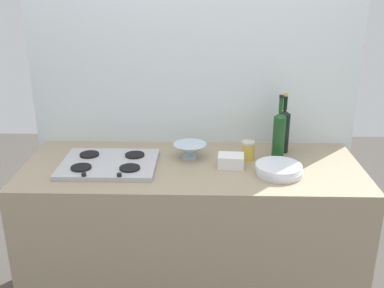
{
  "coord_description": "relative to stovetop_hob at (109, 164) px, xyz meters",
  "views": [
    {
      "loc": [
        0.06,
        -2.2,
        1.85
      ],
      "look_at": [
        0.0,
        0.0,
        1.02
      ],
      "focal_mm": 41.99,
      "sensor_mm": 36.0,
      "label": 1
    }
  ],
  "objects": [
    {
      "name": "counter_block",
      "position": [
        0.44,
        0.03,
        -0.46
      ],
      "size": [
        1.8,
        0.7,
        0.9
      ],
      "primitive_type": "cube",
      "color": "tan",
      "rests_on": "ground"
    },
    {
      "name": "backsplash_panel",
      "position": [
        0.44,
        0.41,
        0.18
      ],
      "size": [
        1.9,
        0.06,
        2.2
      ],
      "primitive_type": "cube",
      "color": "silver",
      "rests_on": "ground"
    },
    {
      "name": "stovetop_hob",
      "position": [
        0.0,
        0.0,
        0.0
      ],
      "size": [
        0.5,
        0.39,
        0.04
      ],
      "color": "#B2B2B7",
      "rests_on": "counter_block"
    },
    {
      "name": "plate_stack",
      "position": [
        0.89,
        -0.08,
        0.01
      ],
      "size": [
        0.24,
        0.24,
        0.05
      ],
      "color": "white",
      "rests_on": "counter_block"
    },
    {
      "name": "wine_bottle_leftmost",
      "position": [
        0.91,
        0.14,
        0.12
      ],
      "size": [
        0.07,
        0.07,
        0.36
      ],
      "color": "#19471E",
      "rests_on": "counter_block"
    },
    {
      "name": "wine_bottle_mid_left",
      "position": [
        0.95,
        0.24,
        0.12
      ],
      "size": [
        0.07,
        0.07,
        0.34
      ],
      "color": "black",
      "rests_on": "counter_block"
    },
    {
      "name": "mixing_bowl",
      "position": [
        0.43,
        0.13,
        0.03
      ],
      "size": [
        0.18,
        0.18,
        0.08
      ],
      "color": "silver",
      "rests_on": "counter_block"
    },
    {
      "name": "butter_dish",
      "position": [
        0.65,
        0.01,
        0.02
      ],
      "size": [
        0.14,
        0.11,
        0.07
      ],
      "primitive_type": "cube",
      "rotation": [
        0.0,
        0.0,
        -0.08
      ],
      "color": "white",
      "rests_on": "counter_block"
    },
    {
      "name": "condiment_jar_front",
      "position": [
        0.74,
        0.11,
        0.04
      ],
      "size": [
        0.07,
        0.07,
        0.1
      ],
      "color": "gold",
      "rests_on": "counter_block"
    }
  ]
}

